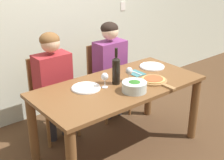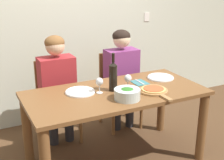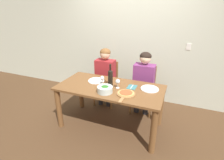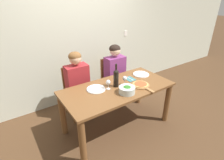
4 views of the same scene
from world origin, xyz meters
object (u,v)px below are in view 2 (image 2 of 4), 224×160
chair_left (56,98)px  pizza_on_board (154,90)px  broccoli_bowl (127,94)px  person_woman (57,80)px  fork_on_napkin (140,82)px  person_man (122,71)px  wine_glass_left (99,82)px  chair_right (118,87)px  wine_bottle (113,76)px  wine_glass_right (128,79)px  dinner_plate_left (80,92)px  dinner_plate_right (161,77)px

chair_left → pizza_on_board: chair_left is taller
chair_left → broccoli_bowl: size_ratio=3.84×
chair_left → person_woman: 0.27m
person_woman → fork_on_napkin: bearing=-36.5°
person_man → wine_glass_left: bearing=-132.9°
chair_right → wine_glass_left: 0.99m
chair_right → person_woman: size_ratio=0.75×
wine_bottle → wine_glass_right: 0.15m
dinner_plate_left → chair_right: bearing=41.0°
chair_left → dinner_plate_left: size_ratio=3.19×
dinner_plate_left → wine_bottle: bearing=-16.0°
broccoli_bowl → wine_glass_right: size_ratio=1.56×
chair_right → broccoli_bowl: size_ratio=3.84×
pizza_on_board → wine_glass_right: 0.27m
chair_left → wine_glass_left: size_ratio=5.98×
chair_left → dinner_plate_right: chair_left is taller
wine_bottle → dinner_plate_left: size_ratio=1.30×
chair_right → pizza_on_board: chair_right is taller
fork_on_napkin → chair_right: bearing=83.2°
broccoli_bowl → dinner_plate_right: 0.71m
person_woman → pizza_on_board: person_woman is taller
dinner_plate_left → dinner_plate_right: size_ratio=1.00×
wine_bottle → person_woman: bearing=121.4°
chair_left → pizza_on_board: size_ratio=2.18×
chair_right → pizza_on_board: size_ratio=2.18×
wine_glass_left → dinner_plate_left: bearing=150.6°
dinner_plate_right → wine_glass_left: size_ratio=1.87×
person_man → wine_glass_right: size_ratio=8.01×
dinner_plate_left → person_woman: bearing=97.2°
wine_glass_left → chair_left: bearing=107.4°
chair_right → wine_bottle: wine_bottle is taller
person_woman → wine_glass_right: bearing=-51.5°
person_woman → broccoli_bowl: person_woman is taller
chair_right → fork_on_napkin: (-0.08, -0.64, 0.27)m
pizza_on_board → chair_left: bearing=127.2°
dinner_plate_left → fork_on_napkin: bearing=-0.8°
dinner_plate_left → pizza_on_board: bearing=-24.7°
chair_right → broccoli_bowl: 1.09m
dinner_plate_left → dinner_plate_right: 0.93m
person_man → wine_glass_right: (-0.28, -0.64, 0.13)m
dinner_plate_left → broccoli_bowl: bearing=-46.5°
wine_glass_left → wine_glass_right: size_ratio=1.00×
wine_bottle → broccoli_bowl: bearing=-86.4°
person_man → person_woman: bearing=180.0°
chair_left → wine_glass_left: bearing=-72.6°
chair_right → dinner_plate_right: bearing=-71.5°
person_man → wine_bottle: person_man is taller
chair_left → wine_bottle: wine_bottle is taller
wine_bottle → fork_on_napkin: wine_bottle is taller
dinner_plate_right → chair_left: bearing=148.6°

